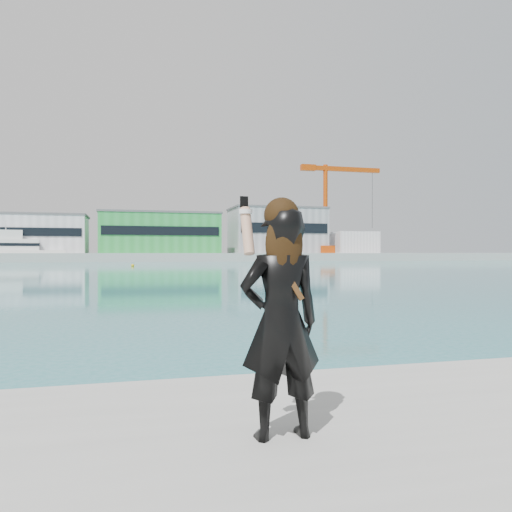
% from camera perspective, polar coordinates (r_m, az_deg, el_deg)
% --- Properties ---
extents(ground, '(500.00, 500.00, 0.00)m').
position_cam_1_polar(ground, '(4.79, -10.08, -25.96)').
color(ground, '#1B7C7D').
rests_on(ground, ground).
extents(far_quay, '(320.00, 40.00, 2.00)m').
position_cam_1_polar(far_quay, '(134.29, -14.43, -0.10)').
color(far_quay, '#9E9E99').
rests_on(far_quay, ground).
extents(warehouse_white, '(24.48, 15.35, 9.50)m').
position_cam_1_polar(warehouse_white, '(134.10, -23.88, 2.34)').
color(warehouse_white, silver).
rests_on(warehouse_white, far_quay).
extents(warehouse_green, '(30.60, 16.36, 10.50)m').
position_cam_1_polar(warehouse_green, '(132.62, -10.97, 2.60)').
color(warehouse_green, green).
rests_on(warehouse_green, far_quay).
extents(warehouse_grey_right, '(25.50, 15.35, 12.50)m').
position_cam_1_polar(warehouse_grey_right, '(138.41, 2.39, 2.93)').
color(warehouse_grey_right, gray).
rests_on(warehouse_grey_right, far_quay).
extents(ancillary_shed, '(12.00, 10.00, 6.00)m').
position_cam_1_polar(ancillary_shed, '(144.45, 11.00, 1.52)').
color(ancillary_shed, silver).
rests_on(ancillary_shed, far_quay).
extents(dock_crane, '(23.00, 4.00, 24.00)m').
position_cam_1_polar(dock_crane, '(137.77, 8.41, 5.78)').
color(dock_crane, '#E54D0D').
rests_on(dock_crane, far_quay).
extents(flagpole_right, '(1.28, 0.16, 8.00)m').
position_cam_1_polar(flagpole_right, '(127.35, -4.43, 2.37)').
color(flagpole_right, silver).
rests_on(flagpole_right, far_quay).
extents(motor_yacht, '(20.88, 9.49, 9.41)m').
position_cam_1_polar(motor_yacht, '(124.58, -25.92, 0.59)').
color(motor_yacht, white).
rests_on(motor_yacht, ground).
extents(buoy_near, '(0.50, 0.50, 0.50)m').
position_cam_1_polar(buoy_near, '(78.46, -13.91, -1.17)').
color(buoy_near, gold).
rests_on(buoy_near, ground).
extents(woman, '(0.62, 0.43, 1.74)m').
position_cam_1_polar(woman, '(3.59, 2.83, -6.76)').
color(woman, black).
rests_on(woman, near_quay).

